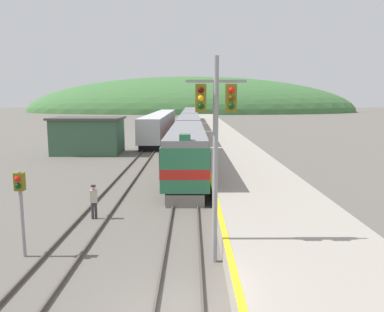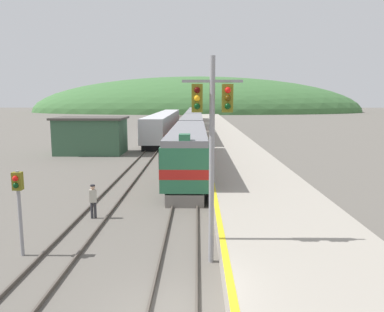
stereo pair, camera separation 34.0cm
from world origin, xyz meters
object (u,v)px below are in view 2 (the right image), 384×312
(carriage_fourth, at_px, (195,116))
(signal_post_siding, at_px, (18,195))
(carriage_third, at_px, (194,120))
(express_train_lead_car, at_px, (189,149))
(track_worker, at_px, (93,199))
(signal_mast_main, at_px, (212,130))
(siding_train, at_px, (165,124))
(carriage_second, at_px, (192,129))

(carriage_fourth, relative_size, signal_post_siding, 5.68)
(carriage_third, distance_m, signal_post_siding, 57.92)
(express_train_lead_car, relative_size, signal_post_siding, 5.61)
(carriage_third, height_order, track_worker, carriage_third)
(signal_mast_main, bearing_deg, siding_train, 97.04)
(siding_train, relative_size, signal_post_siding, 11.04)
(carriage_fourth, distance_m, siding_train, 30.21)
(siding_train, distance_m, track_worker, 43.60)
(carriage_second, relative_size, signal_mast_main, 2.54)
(track_worker, bearing_deg, siding_train, 90.02)
(signal_mast_main, distance_m, track_worker, 8.97)
(express_train_lead_car, relative_size, siding_train, 0.51)
(express_train_lead_car, xyz_separation_m, track_worker, (-4.75, -11.39, -1.09))
(carriage_second, bearing_deg, carriage_fourth, 90.00)
(siding_train, relative_size, signal_mast_main, 4.93)
(carriage_third, relative_size, signal_post_siding, 5.68)
(siding_train, bearing_deg, express_train_lead_car, -81.58)
(siding_train, relative_size, track_worker, 21.20)
(carriage_third, bearing_deg, carriage_fourth, 90.00)
(carriage_second, bearing_deg, track_worker, -98.40)
(carriage_fourth, bearing_deg, carriage_third, -90.00)
(siding_train, height_order, track_worker, siding_train)
(signal_mast_main, height_order, track_worker, signal_mast_main)
(carriage_third, relative_size, siding_train, 0.51)
(express_train_lead_car, xyz_separation_m, carriage_fourth, (0.00, 62.02, -0.01))
(express_train_lead_car, distance_m, track_worker, 12.39)
(carriage_second, xyz_separation_m, signal_mast_main, (1.27, -37.40, 2.99))
(carriage_third, xyz_separation_m, signal_post_siding, (-6.31, -57.57, 0.39))
(siding_train, xyz_separation_m, track_worker, (0.02, -43.59, -0.96))
(signal_post_siding, bearing_deg, signal_mast_main, -3.55)
(carriage_third, bearing_deg, signal_mast_main, -88.74)
(express_train_lead_car, height_order, carriage_third, express_train_lead_car)
(carriage_third, bearing_deg, express_train_lead_car, -90.00)
(signal_mast_main, bearing_deg, carriage_fourth, 90.93)
(carriage_second, relative_size, track_worker, 10.90)
(carriage_fourth, xyz_separation_m, siding_train, (-4.76, -29.83, -0.12))
(siding_train, xyz_separation_m, signal_post_siding, (-1.55, -48.38, 0.50))
(carriage_second, xyz_separation_m, carriage_third, (0.00, 20.64, 0.00))
(signal_post_siding, bearing_deg, track_worker, 71.91)
(carriage_second, xyz_separation_m, siding_train, (-4.76, 11.45, -0.12))
(signal_post_siding, relative_size, track_worker, 1.92)
(track_worker, bearing_deg, signal_post_siding, -108.09)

